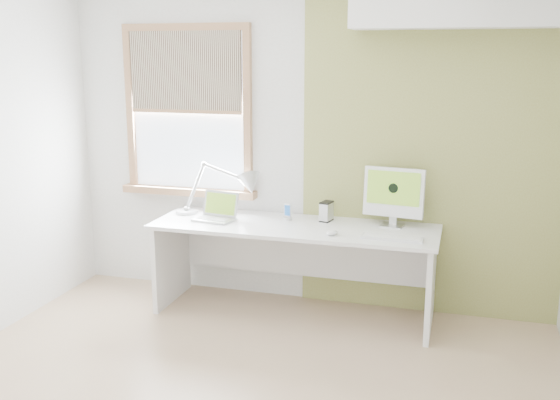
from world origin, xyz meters
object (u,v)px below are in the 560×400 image
at_px(desk_lamp, 238,187).
at_px(imac, 394,194).
at_px(external_drive, 326,211).
at_px(desk, 296,247).
at_px(laptop, 217,213).

height_order(desk_lamp, imac, imac).
bearing_deg(desk_lamp, external_drive, -1.04).
bearing_deg(imac, desk, -169.74).
bearing_deg(imac, laptop, -171.99).
bearing_deg(external_drive, laptop, -167.53).
relative_size(desk, desk_lamp, 2.80).
relative_size(desk, imac, 4.73).
relative_size(external_drive, imac, 0.34).
bearing_deg(external_drive, imac, 0.52).
relative_size(laptop, external_drive, 2.16).
bearing_deg(laptop, desk, 5.39).
height_order(desk_lamp, external_drive, desk_lamp).
distance_m(desk_lamp, laptop, 0.29).
xyz_separation_m(desk, external_drive, (0.21, 0.13, 0.27)).
xyz_separation_m(external_drive, imac, (0.52, 0.00, 0.17)).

